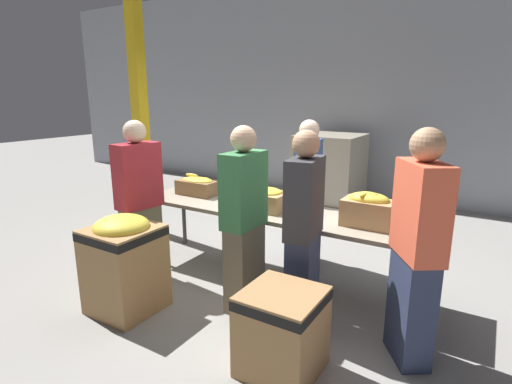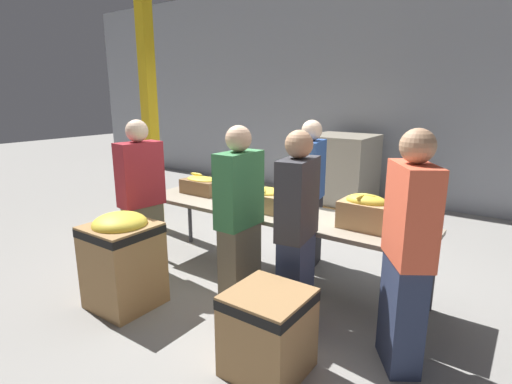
{
  "view_description": "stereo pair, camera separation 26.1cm",
  "coord_description": "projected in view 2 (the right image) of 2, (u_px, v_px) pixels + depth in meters",
  "views": [
    {
      "loc": [
        1.88,
        -3.41,
        1.91
      ],
      "look_at": [
        -0.18,
        -0.05,
        0.94
      ],
      "focal_mm": 28.0,
      "sensor_mm": 36.0,
      "label": 1
    },
    {
      "loc": [
        2.09,
        -3.27,
        1.91
      ],
      "look_at": [
        -0.18,
        -0.05,
        0.94
      ],
      "focal_mm": 28.0,
      "sensor_mm": 36.0,
      "label": 2
    }
  ],
  "objects": [
    {
      "name": "banana_box_2",
      "position": [
        366.0,
        211.0,
        3.45
      ],
      "size": [
        0.44,
        0.27,
        0.32
      ],
      "color": "tan",
      "rests_on": "sorting_table"
    },
    {
      "name": "ground_plane",
      "position": [
        273.0,
        279.0,
        4.22
      ],
      "size": [
        30.0,
        30.0,
        0.0
      ],
      "primitive_type": "plane",
      "color": "gray"
    },
    {
      "name": "volunteer_3",
      "position": [
        297.0,
        233.0,
        3.23
      ],
      "size": [
        0.28,
        0.47,
        1.64
      ],
      "rotation": [
        0.0,
        0.0,
        1.72
      ],
      "color": "#2D3856",
      "rests_on": "ground_plane"
    },
    {
      "name": "volunteer_1",
      "position": [
        407.0,
        255.0,
        2.7
      ],
      "size": [
        0.44,
        0.51,
        1.7
      ],
      "rotation": [
        0.0,
        0.0,
        2.15
      ],
      "color": "#2D3856",
      "rests_on": "ground_plane"
    },
    {
      "name": "donation_bin_0",
      "position": [
        123.0,
        257.0,
        3.61
      ],
      "size": [
        0.57,
        0.57,
        0.89
      ],
      "color": "#A37A4C",
      "rests_on": "ground_plane"
    },
    {
      "name": "wall_back",
      "position": [
        397.0,
        88.0,
        6.8
      ],
      "size": [
        16.0,
        0.08,
        4.0
      ],
      "color": "#9399A3",
      "rests_on": "ground_plane"
    },
    {
      "name": "volunteer_2",
      "position": [
        142.0,
        201.0,
        4.12
      ],
      "size": [
        0.29,
        0.47,
        1.66
      ],
      "rotation": [
        0.0,
        0.0,
        1.42
      ],
      "color": "#6B604C",
      "rests_on": "ground_plane"
    },
    {
      "name": "support_pillar",
      "position": [
        148.0,
        87.0,
        5.36
      ],
      "size": [
        0.16,
        0.16,
        4.0
      ],
      "color": "gold",
      "rests_on": "ground_plane"
    },
    {
      "name": "sorting_table",
      "position": [
        273.0,
        215.0,
        4.05
      ],
      "size": [
        3.1,
        0.73,
        0.77
      ],
      "color": "#9E937F",
      "rests_on": "ground_plane"
    },
    {
      "name": "volunteer_4",
      "position": [
        239.0,
        221.0,
        3.49
      ],
      "size": [
        0.22,
        0.45,
        1.66
      ],
      "rotation": [
        0.0,
        0.0,
        1.57
      ],
      "color": "#6B604C",
      "rests_on": "ground_plane"
    },
    {
      "name": "volunteer_0",
      "position": [
        310.0,
        195.0,
        4.41
      ],
      "size": [
        0.3,
        0.47,
        1.64
      ],
      "rotation": [
        0.0,
        0.0,
        -1.39
      ],
      "color": "black",
      "rests_on": "ground_plane"
    },
    {
      "name": "donation_bin_1",
      "position": [
        268.0,
        329.0,
        2.76
      ],
      "size": [
        0.52,
        0.52,
        0.6
      ],
      "color": "#A37A4C",
      "rests_on": "ground_plane"
    },
    {
      "name": "pallet_stack_0",
      "position": [
        341.0,
        172.0,
        6.77
      ],
      "size": [
        1.11,
        1.11,
        1.24
      ],
      "color": "olive",
      "rests_on": "ground_plane"
    },
    {
      "name": "banana_box_1",
      "position": [
        266.0,
        199.0,
        4.03
      ],
      "size": [
        0.43,
        0.33,
        0.23
      ],
      "color": "tan",
      "rests_on": "sorting_table"
    },
    {
      "name": "banana_box_0",
      "position": [
        202.0,
        185.0,
        4.68
      ],
      "size": [
        0.47,
        0.27,
        0.23
      ],
      "color": "olive",
      "rests_on": "sorting_table"
    }
  ]
}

